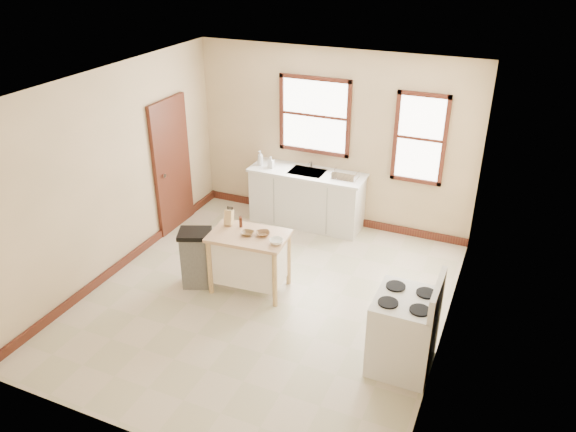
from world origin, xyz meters
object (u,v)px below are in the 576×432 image
object	(u,v)px
dish_rack	(345,175)
pepper_grinder	(241,222)
kitchen_island	(250,262)
trash_bin	(196,258)
gas_stove	(405,322)
soap_bottle_a	(260,158)
soap_bottle_b	(271,162)
bowl_b	(263,234)
bowl_a	(248,233)
bowl_c	(276,242)
knife_block	(229,218)

from	to	relation	value
dish_rack	pepper_grinder	size ratio (longest dim) A/B	2.58
kitchen_island	trash_bin	xyz separation A→B (m)	(-0.70, -0.19, -0.01)
trash_bin	gas_stove	world-z (taller)	gas_stove
soap_bottle_a	trash_bin	xyz separation A→B (m)	(0.11, -2.20, -0.64)
soap_bottle_b	dish_rack	size ratio (longest dim) A/B	0.48
bowl_b	gas_stove	xyz separation A→B (m)	(2.03, -0.73, -0.27)
dish_rack	pepper_grinder	distance (m)	2.05
soap_bottle_a	pepper_grinder	size ratio (longest dim) A/B	1.62
soap_bottle_b	bowl_b	size ratio (longest dim) A/B	1.05
bowl_a	bowl_c	world-z (taller)	bowl_c
soap_bottle_a	pepper_grinder	bearing A→B (deg)	-53.10
kitchen_island	trash_bin	bearing A→B (deg)	-169.10
bowl_a	gas_stove	bearing A→B (deg)	-16.74
pepper_grinder	bowl_a	distance (m)	0.24
kitchen_island	pepper_grinder	xyz separation A→B (m)	(-0.19, 0.15, 0.49)
soap_bottle_a	dish_rack	world-z (taller)	soap_bottle_a
bowl_c	kitchen_island	bearing A→B (deg)	170.71
soap_bottle_b	bowl_c	distance (m)	2.29
trash_bin	gas_stove	xyz separation A→B (m)	(2.90, -0.48, 0.17)
bowl_a	trash_bin	bearing A→B (deg)	-165.03
soap_bottle_a	knife_block	xyz separation A→B (m)	(0.44, -1.86, -0.12)
gas_stove	soap_bottle_a	bearing A→B (deg)	138.35
soap_bottle_a	gas_stove	world-z (taller)	soap_bottle_a
knife_block	gas_stove	size ratio (longest dim) A/B	0.17
soap_bottle_a	kitchen_island	bearing A→B (deg)	-49.58
pepper_grinder	bowl_a	bearing A→B (deg)	-41.17
kitchen_island	bowl_c	world-z (taller)	bowl_c
soap_bottle_a	bowl_a	xyz separation A→B (m)	(0.80, -2.01, -0.20)
pepper_grinder	bowl_c	world-z (taller)	pepper_grinder
dish_rack	soap_bottle_b	bearing A→B (deg)	171.03
soap_bottle_a	gas_stove	xyz separation A→B (m)	(3.01, -2.68, -0.46)
dish_rack	knife_block	world-z (taller)	knife_block
knife_block	soap_bottle_b	bearing A→B (deg)	89.53
bowl_a	bowl_b	xyz separation A→B (m)	(0.19, 0.07, 0.00)
soap_bottle_a	dish_rack	bearing A→B (deg)	19.64
kitchen_island	dish_rack	bearing A→B (deg)	68.25
dish_rack	bowl_c	xyz separation A→B (m)	(-0.20, -2.10, -0.12)
bowl_b	gas_stove	world-z (taller)	gas_stove
dish_rack	pepper_grinder	bearing A→B (deg)	-125.29
soap_bottle_a	knife_block	size ratio (longest dim) A/B	1.22
soap_bottle_a	bowl_c	size ratio (longest dim) A/B	1.37
dish_rack	bowl_a	bearing A→B (deg)	-119.23
soap_bottle_b	knife_block	size ratio (longest dim) A/B	0.93
pepper_grinder	soap_bottle_a	bearing A→B (deg)	108.42
pepper_grinder	trash_bin	size ratio (longest dim) A/B	0.19
dish_rack	bowl_b	bearing A→B (deg)	-114.73
soap_bottle_a	soap_bottle_b	distance (m)	0.21
pepper_grinder	bowl_b	world-z (taller)	pepper_grinder
dish_rack	bowl_a	world-z (taller)	dish_rack
dish_rack	pepper_grinder	world-z (taller)	dish_rack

